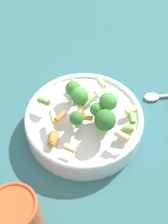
{
  "coord_description": "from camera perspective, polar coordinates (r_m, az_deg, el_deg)",
  "views": [
    {
      "loc": [
        0.39,
        0.04,
        0.57
      ],
      "look_at": [
        0.0,
        0.0,
        0.06
      ],
      "focal_mm": 50.0,
      "sensor_mm": 36.0,
      "label": 1
    }
  ],
  "objects": [
    {
      "name": "cup",
      "position": [
        0.56,
        -12.14,
        -18.12
      ],
      "size": [
        0.08,
        0.08,
        0.1
      ],
      "color": "#CC4C23",
      "rests_on": "ground_plane"
    },
    {
      "name": "ground_plane",
      "position": [
        0.69,
        0.0,
        -3.12
      ],
      "size": [
        3.0,
        3.0,
        0.0
      ],
      "primitive_type": "plane",
      "color": "#2D6066"
    },
    {
      "name": "spoon",
      "position": [
        0.77,
        15.17,
        2.9
      ],
      "size": [
        0.06,
        0.18,
        0.01
      ],
      "rotation": [
        0.0,
        0.0,
        11.21
      ],
      "color": "silver",
      "rests_on": "ground_plane"
    },
    {
      "name": "pasta_salad",
      "position": [
        0.62,
        1.43,
        0.72
      ],
      "size": [
        0.19,
        0.21,
        0.06
      ],
      "color": "#8CB766",
      "rests_on": "bowl"
    },
    {
      "name": "bowl",
      "position": [
        0.67,
        0.0,
        -1.75
      ],
      "size": [
        0.25,
        0.25,
        0.05
      ],
      "color": "silver",
      "rests_on": "ground_plane"
    }
  ]
}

